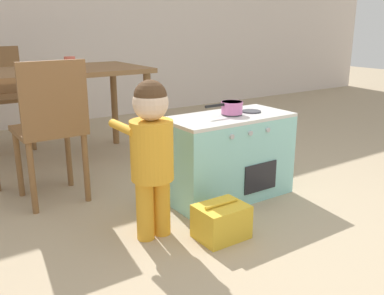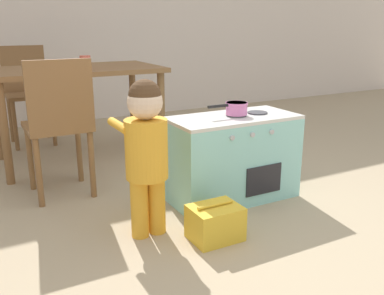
{
  "view_description": "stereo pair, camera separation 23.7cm",
  "coord_description": "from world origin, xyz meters",
  "px_view_note": "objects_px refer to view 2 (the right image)",
  "views": [
    {
      "loc": [
        -1.43,
        -1.02,
        1.06
      ],
      "look_at": [
        -0.15,
        0.85,
        0.39
      ],
      "focal_mm": 40.0,
      "sensor_mm": 36.0,
      "label": 1
    },
    {
      "loc": [
        -1.23,
        -1.15,
        1.06
      ],
      "look_at": [
        -0.15,
        0.85,
        0.39
      ],
      "focal_mm": 40.0,
      "sensor_mm": 36.0,
      "label": 2
    }
  ],
  "objects_px": {
    "dining_table": "(76,80)",
    "dining_chair_near": "(59,124)",
    "toy_pot": "(236,108)",
    "child_figure": "(146,143)",
    "dining_chair_far": "(28,91)",
    "play_kitchen": "(233,158)",
    "toy_basket": "(215,223)",
    "cup_on_table": "(85,62)"
  },
  "relations": [
    {
      "from": "dining_table",
      "to": "cup_on_table",
      "type": "bearing_deg",
      "value": -73.23
    },
    {
      "from": "toy_pot",
      "to": "dining_chair_far",
      "type": "bearing_deg",
      "value": 114.8
    },
    {
      "from": "child_figure",
      "to": "cup_on_table",
      "type": "relative_size",
      "value": 8.36
    },
    {
      "from": "toy_basket",
      "to": "dining_table",
      "type": "xyz_separation_m",
      "value": [
        -0.25,
        1.63,
        0.55
      ]
    },
    {
      "from": "toy_pot",
      "to": "dining_chair_far",
      "type": "height_order",
      "value": "dining_chair_far"
    },
    {
      "from": "play_kitchen",
      "to": "dining_table",
      "type": "bearing_deg",
      "value": 117.09
    },
    {
      "from": "play_kitchen",
      "to": "cup_on_table",
      "type": "bearing_deg",
      "value": 118.33
    },
    {
      "from": "toy_pot",
      "to": "dining_table",
      "type": "relative_size",
      "value": 0.21
    },
    {
      "from": "dining_table",
      "to": "dining_chair_near",
      "type": "relative_size",
      "value": 1.46
    },
    {
      "from": "dining_table",
      "to": "dining_chair_far",
      "type": "xyz_separation_m",
      "value": [
        -0.26,
        0.74,
        -0.17
      ]
    },
    {
      "from": "child_figure",
      "to": "dining_chair_far",
      "type": "distance_m",
      "value": 2.17
    },
    {
      "from": "play_kitchen",
      "to": "dining_chair_near",
      "type": "distance_m",
      "value": 1.07
    },
    {
      "from": "dining_table",
      "to": "dining_chair_far",
      "type": "relative_size",
      "value": 1.46
    },
    {
      "from": "toy_basket",
      "to": "cup_on_table",
      "type": "height_order",
      "value": "cup_on_table"
    },
    {
      "from": "child_figure",
      "to": "dining_chair_far",
      "type": "relative_size",
      "value": 0.93
    },
    {
      "from": "child_figure",
      "to": "dining_table",
      "type": "height_order",
      "value": "child_figure"
    },
    {
      "from": "child_figure",
      "to": "dining_table",
      "type": "relative_size",
      "value": 0.64
    },
    {
      "from": "play_kitchen",
      "to": "toy_basket",
      "type": "xyz_separation_m",
      "value": [
        -0.37,
        -0.41,
        -0.17
      ]
    },
    {
      "from": "play_kitchen",
      "to": "cup_on_table",
      "type": "relative_size",
      "value": 8.12
    },
    {
      "from": "toy_pot",
      "to": "child_figure",
      "type": "height_order",
      "value": "child_figure"
    },
    {
      "from": "dining_chair_near",
      "to": "child_figure",
      "type": "bearing_deg",
      "value": -69.34
    },
    {
      "from": "dining_table",
      "to": "dining_chair_far",
      "type": "bearing_deg",
      "value": 109.74
    },
    {
      "from": "toy_basket",
      "to": "cup_on_table",
      "type": "distance_m",
      "value": 1.66
    },
    {
      "from": "dining_chair_near",
      "to": "dining_table",
      "type": "bearing_deg",
      "value": 67.67
    },
    {
      "from": "play_kitchen",
      "to": "toy_basket",
      "type": "distance_m",
      "value": 0.58
    },
    {
      "from": "toy_basket",
      "to": "dining_table",
      "type": "height_order",
      "value": "dining_table"
    },
    {
      "from": "toy_basket",
      "to": "cup_on_table",
      "type": "bearing_deg",
      "value": 98.1
    },
    {
      "from": "dining_table",
      "to": "toy_pot",
      "type": "bearing_deg",
      "value": -62.34
    },
    {
      "from": "toy_pot",
      "to": "dining_chair_far",
      "type": "xyz_separation_m",
      "value": [
        -0.91,
        1.96,
        -0.1
      ]
    },
    {
      "from": "toy_basket",
      "to": "dining_chair_near",
      "type": "height_order",
      "value": "dining_chair_near"
    },
    {
      "from": "play_kitchen",
      "to": "dining_table",
      "type": "distance_m",
      "value": 1.42
    },
    {
      "from": "dining_chair_near",
      "to": "cup_on_table",
      "type": "xyz_separation_m",
      "value": [
        0.33,
        0.56,
        0.31
      ]
    },
    {
      "from": "toy_basket",
      "to": "dining_chair_far",
      "type": "distance_m",
      "value": 2.45
    },
    {
      "from": "child_figure",
      "to": "dining_chair_near",
      "type": "bearing_deg",
      "value": 110.66
    },
    {
      "from": "play_kitchen",
      "to": "toy_pot",
      "type": "xyz_separation_m",
      "value": [
        0.02,
        0.0,
        0.31
      ]
    },
    {
      "from": "play_kitchen",
      "to": "toy_pot",
      "type": "relative_size",
      "value": 2.98
    },
    {
      "from": "dining_chair_far",
      "to": "toy_basket",
      "type": "bearing_deg",
      "value": 102.36
    },
    {
      "from": "play_kitchen",
      "to": "dining_chair_far",
      "type": "distance_m",
      "value": 2.16
    },
    {
      "from": "toy_basket",
      "to": "dining_chair_near",
      "type": "bearing_deg",
      "value": 120.46
    },
    {
      "from": "child_figure",
      "to": "cup_on_table",
      "type": "distance_m",
      "value": 1.31
    },
    {
      "from": "toy_basket",
      "to": "child_figure",
      "type": "bearing_deg",
      "value": 142.5
    },
    {
      "from": "toy_pot",
      "to": "toy_basket",
      "type": "distance_m",
      "value": 0.74
    }
  ]
}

